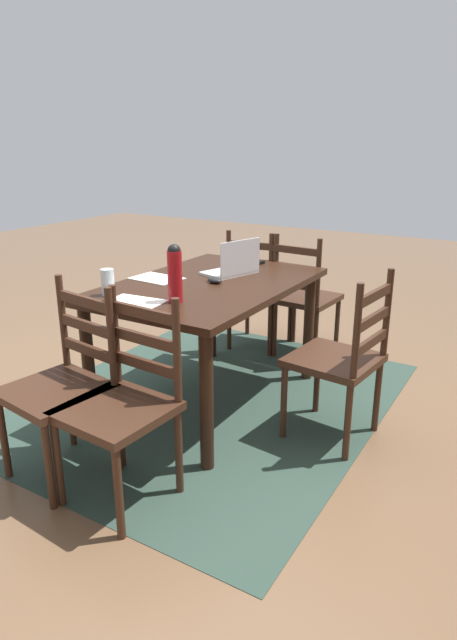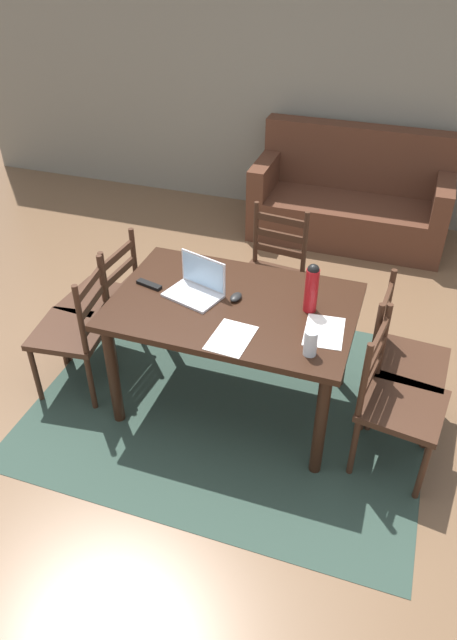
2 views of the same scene
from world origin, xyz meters
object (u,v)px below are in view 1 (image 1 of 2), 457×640
at_px(water_bottle, 175,272).
at_px(tv_remote, 254,264).
at_px(chair_right_near, 63,386).
at_px(drinking_glass, 108,282).
at_px(chair_left_far, 303,298).
at_px(laptop, 234,266).
at_px(chair_far_head, 341,360).
at_px(dining_table, 209,299).
at_px(computer_mouse, 215,280).
at_px(chair_left_near, 259,291).
at_px(chair_right_far, 123,405).

relative_size(water_bottle, tv_remote, 1.79).
relative_size(chair_right_near, drinking_glass, 6.54).
distance_m(chair_left_far, laptop, 0.87).
bearing_deg(chair_far_head, dining_table, -90.31).
height_order(laptop, computer_mouse, laptop).
distance_m(chair_right_near, laptop, 1.32).
height_order(chair_left_far, drinking_glass, chair_left_far).
xyz_separation_m(chair_left_near, chair_right_far, (2.01, 0.38, 0.00)).
height_order(chair_right_near, computer_mouse, chair_right_near).
xyz_separation_m(chair_left_near, drinking_glass, (1.52, -0.13, 0.39)).
xyz_separation_m(dining_table, chair_left_far, (-1.00, 0.19, -0.21)).
height_order(chair_far_head, chair_right_near, same).
xyz_separation_m(chair_left_far, chair_far_head, (1.01, 0.66, 0.00)).
bearing_deg(chair_left_near, water_bottle, 10.36).
relative_size(chair_left_far, computer_mouse, 9.50).
bearing_deg(laptop, water_bottle, 3.71).
height_order(chair_left_near, laptop, laptop).
height_order(chair_right_near, laptop, laptop).
relative_size(drinking_glass, tv_remote, 0.85).
bearing_deg(chair_left_near, dining_table, 10.43).
distance_m(water_bottle, tv_remote, 1.00).
height_order(laptop, drinking_glass, laptop).
bearing_deg(laptop, chair_left_far, 168.74).
distance_m(drinking_glass, computer_mouse, 0.63).
height_order(chair_left_near, computer_mouse, chair_left_near).
height_order(chair_far_head, laptop, laptop).
bearing_deg(laptop, chair_right_far, 7.25).
xyz_separation_m(chair_right_far, chair_right_near, (0.00, -0.38, 0.00)).
xyz_separation_m(chair_left_far, drinking_glass, (1.52, -0.50, 0.39)).
bearing_deg(water_bottle, drinking_glass, -77.58).
xyz_separation_m(dining_table, chair_left_near, (-1.00, -0.18, -0.21)).
height_order(dining_table, chair_left_far, chair_left_far).
xyz_separation_m(chair_left_near, tv_remote, (0.45, 0.20, 0.33)).
xyz_separation_m(chair_far_head, chair_right_near, (1.00, -1.03, 0.00)).
xyz_separation_m(chair_right_far, laptop, (-1.24, -0.16, 0.38)).
height_order(drinking_glass, computer_mouse, drinking_glass).
relative_size(chair_left_far, chair_far_head, 1.00).
distance_m(chair_right_far, chair_right_near, 0.38).
xyz_separation_m(laptop, drinking_glass, (0.76, -0.35, 0.01)).
height_order(laptop, water_bottle, water_bottle).
height_order(chair_left_near, tv_remote, chair_left_near).
bearing_deg(laptop, chair_right_near, -9.98).
height_order(chair_left_near, chair_right_far, same).
xyz_separation_m(chair_left_far, chair_left_near, (-0.00, -0.37, 0.00)).
relative_size(chair_left_near, water_bottle, 3.13).
bearing_deg(drinking_glass, chair_far_head, 114.06).
bearing_deg(drinking_glass, chair_right_far, 46.25).
bearing_deg(tv_remote, water_bottle, -72.27).
relative_size(chair_left_far, drinking_glass, 6.54).
xyz_separation_m(chair_left_near, water_bottle, (1.44, 0.26, 0.47)).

